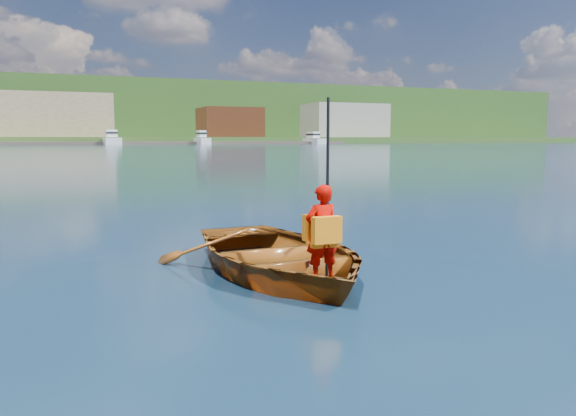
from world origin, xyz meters
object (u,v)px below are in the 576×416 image
dock (48,143)px  marina_yachts (5,139)px  rowboat (278,255)px  child_paddler (322,232)px

dock → marina_yachts: size_ratio=1.08×
rowboat → marina_yachts: marina_yachts is taller
rowboat → dock: bearing=92.8°
marina_yachts → dock: bearing=26.9°
rowboat → child_paddler: bearing=-77.4°
rowboat → marina_yachts: 143.89m
child_paddler → dock: (-7.47, 148.49, -0.26)m
rowboat → child_paddler: size_ratio=1.85×
child_paddler → marina_yachts: size_ratio=0.01×
rowboat → dock: 147.78m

